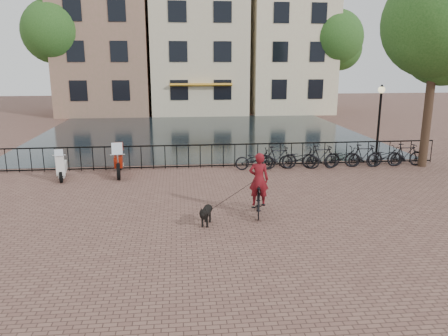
{
  "coord_description": "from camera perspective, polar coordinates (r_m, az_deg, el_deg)",
  "views": [
    {
      "loc": [
        -1.4,
        -10.3,
        4.5
      ],
      "look_at": [
        0.0,
        3.0,
        1.2
      ],
      "focal_mm": 35.0,
      "sensor_mm": 36.0,
      "label": 1
    }
  ],
  "objects": [
    {
      "name": "railing",
      "position": [
        18.79,
        -1.6,
        1.57
      ],
      "size": [
        20.0,
        0.05,
        1.02
      ],
      "color": "black",
      "rests_on": "ground"
    },
    {
      "name": "ground",
      "position": [
        11.33,
        1.61,
        -9.55
      ],
      "size": [
        100.0,
        100.0,
        0.0
      ],
      "primitive_type": "plane",
      "color": "brown",
      "rests_on": "ground"
    },
    {
      "name": "parked_bike_5",
      "position": [
        19.82,
        17.79,
        1.54
      ],
      "size": [
        1.68,
        0.55,
        1.0
      ],
      "primitive_type": "imported",
      "rotation": [
        0.0,
        0.0,
        1.52
      ],
      "color": "black",
      "rests_on": "ground"
    },
    {
      "name": "canal_house_mid",
      "position": [
        40.37,
        -3.45,
        15.81
      ],
      "size": [
        8.0,
        9.5,
        11.8
      ],
      "color": "beige",
      "rests_on": "ground"
    },
    {
      "name": "tree_far_right",
      "position": [
        39.68,
        14.3,
        16.11
      ],
      "size": [
        4.76,
        4.76,
        8.76
      ],
      "color": "black",
      "rests_on": "ground"
    },
    {
      "name": "parked_bike_7",
      "position": [
        20.65,
        22.62,
        1.61
      ],
      "size": [
        1.67,
        0.48,
        1.0
      ],
      "primitive_type": "imported",
      "rotation": [
        0.0,
        0.0,
        1.58
      ],
      "color": "black",
      "rests_on": "ground"
    },
    {
      "name": "lamp_post",
      "position": [
        19.98,
        19.68,
        6.96
      ],
      "size": [
        0.3,
        0.3,
        3.45
      ],
      "color": "black",
      "rests_on": "ground"
    },
    {
      "name": "parked_bike_0",
      "position": [
        18.44,
        4.13,
        1.13
      ],
      "size": [
        1.72,
        0.61,
        0.9
      ],
      "primitive_type": "imported",
      "rotation": [
        0.0,
        0.0,
        1.56
      ],
      "color": "black",
      "rests_on": "ground"
    },
    {
      "name": "tree_near_right",
      "position": [
        20.6,
        26.14,
        16.61
      ],
      "size": [
        4.48,
        4.48,
        8.24
      ],
      "color": "black",
      "rests_on": "ground"
    },
    {
      "name": "cyclist",
      "position": [
        12.93,
        4.54,
        -2.61
      ],
      "size": [
        0.77,
        1.68,
        2.22
      ],
      "rotation": [
        0.0,
        0.0,
        2.97
      ],
      "color": "black",
      "rests_on": "ground"
    },
    {
      "name": "canal_house_right",
      "position": [
        41.56,
        8.12,
        16.68
      ],
      "size": [
        7.0,
        9.0,
        13.3
      ],
      "color": "beige",
      "rests_on": "ground"
    },
    {
      "name": "parked_bike_1",
      "position": [
        18.62,
        7.01,
        1.34
      ],
      "size": [
        1.67,
        0.5,
        1.0
      ],
      "primitive_type": "imported",
      "rotation": [
        0.0,
        0.0,
        1.59
      ],
      "color": "black",
      "rests_on": "ground"
    },
    {
      "name": "tree_far_left",
      "position": [
        38.58,
        -21.3,
        16.26
      ],
      "size": [
        5.04,
        5.04,
        9.27
      ],
      "color": "black",
      "rests_on": "ground"
    },
    {
      "name": "parked_bike_4",
      "position": [
        19.46,
        15.22,
        1.36
      ],
      "size": [
        1.78,
        0.81,
        0.9
      ],
      "primitive_type": "imported",
      "rotation": [
        0.0,
        0.0,
        1.7
      ],
      "color": "black",
      "rests_on": "ground"
    },
    {
      "name": "parked_bike_2",
      "position": [
        18.86,
        9.82,
        1.25
      ],
      "size": [
        1.79,
        0.85,
        0.9
      ],
      "primitive_type": "imported",
      "rotation": [
        0.0,
        0.0,
        1.42
      ],
      "color": "black",
      "rests_on": "ground"
    },
    {
      "name": "motorcycle",
      "position": [
        18.05,
        -13.62,
        1.48
      ],
      "size": [
        0.71,
        2.15,
        1.51
      ],
      "rotation": [
        0.0,
        0.0,
        0.1
      ],
      "color": "#9C1D0B",
      "rests_on": "ground"
    },
    {
      "name": "parked_bike_3",
      "position": [
        19.13,
        12.57,
        1.45
      ],
      "size": [
        1.68,
        0.51,
        1.0
      ],
      "primitive_type": "imported",
      "rotation": [
        0.0,
        0.0,
        1.6
      ],
      "color": "black",
      "rests_on": "ground"
    },
    {
      "name": "parked_bike_6",
      "position": [
        20.23,
        20.25,
        1.44
      ],
      "size": [
        1.76,
        0.72,
        0.9
      ],
      "primitive_type": "imported",
      "rotation": [
        0.0,
        0.0,
        1.64
      ],
      "color": "black",
      "rests_on": "ground"
    },
    {
      "name": "scooter",
      "position": [
        18.04,
        -20.45,
        0.69
      ],
      "size": [
        0.62,
        1.48,
        1.33
      ],
      "rotation": [
        0.0,
        0.0,
        0.15
      ],
      "color": "silver",
      "rests_on": "ground"
    },
    {
      "name": "dog",
      "position": [
        12.33,
        -2.34,
        -6.07
      ],
      "size": [
        0.52,
        0.93,
        0.6
      ],
      "rotation": [
        0.0,
        0.0,
        -0.27
      ],
      "color": "black",
      "rests_on": "ground"
    },
    {
      "name": "canal_house_left",
      "position": [
        40.81,
        -15.21,
        16.06
      ],
      "size": [
        7.5,
        9.0,
        12.8
      ],
      "color": "#83684C",
      "rests_on": "ground"
    },
    {
      "name": "canal_water",
      "position": [
        28.0,
        -3.08,
        4.58
      ],
      "size": [
        20.0,
        20.0,
        0.0
      ],
      "primitive_type": "plane",
      "color": "black",
      "rests_on": "ground"
    }
  ]
}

